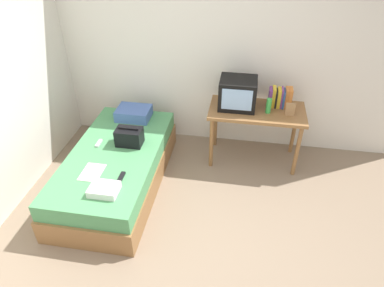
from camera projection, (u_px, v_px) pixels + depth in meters
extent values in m
plane|color=#84705B|center=(183.00, 244.00, 3.48)|extent=(8.00, 8.00, 0.00)
cube|color=silver|center=(211.00, 49.00, 4.34)|extent=(5.20, 0.10, 2.60)
cube|color=olive|center=(118.00, 174.00, 4.14)|extent=(1.00, 2.00, 0.29)
cube|color=#4C935B|center=(115.00, 158.00, 4.00)|extent=(0.97, 1.94, 0.20)
cube|color=olive|center=(257.00, 111.00, 4.22)|extent=(1.16, 0.60, 0.04)
cylinder|color=olive|center=(211.00, 143.00, 4.31)|extent=(0.05, 0.05, 0.71)
cylinder|color=olive|center=(297.00, 151.00, 4.17)|extent=(0.05, 0.05, 0.71)
cylinder|color=olive|center=(216.00, 123.00, 4.70)|extent=(0.05, 0.05, 0.71)
cylinder|color=olive|center=(294.00, 130.00, 4.56)|extent=(0.05, 0.05, 0.71)
cube|color=black|center=(238.00, 93.00, 4.17)|extent=(0.44, 0.38, 0.36)
cube|color=#8CB2E0|center=(237.00, 100.00, 4.00)|extent=(0.35, 0.01, 0.26)
cylinder|color=green|center=(269.00, 106.00, 4.09)|extent=(0.06, 0.06, 0.18)
cube|color=#7A3D89|center=(270.00, 97.00, 4.23)|extent=(0.04, 0.15, 0.23)
cube|color=gold|center=(273.00, 97.00, 4.22)|extent=(0.04, 0.15, 0.24)
cube|color=black|center=(276.00, 98.00, 4.22)|extent=(0.02, 0.16, 0.21)
cube|color=gold|center=(279.00, 98.00, 4.21)|extent=(0.04, 0.15, 0.23)
cube|color=#7A3D89|center=(282.00, 97.00, 4.21)|extent=(0.02, 0.14, 0.24)
cube|color=#2D5699|center=(283.00, 98.00, 4.21)|extent=(0.02, 0.17, 0.22)
cube|color=#CC7233|center=(286.00, 98.00, 4.20)|extent=(0.04, 0.15, 0.24)
cube|color=#CC7233|center=(290.00, 98.00, 4.19)|extent=(0.04, 0.15, 0.25)
cube|color=#9E754C|center=(290.00, 109.00, 4.04)|extent=(0.11, 0.02, 0.16)
cube|color=#4766AD|center=(134.00, 113.00, 4.51)|extent=(0.43, 0.33, 0.14)
cube|color=black|center=(129.00, 137.00, 4.01)|extent=(0.30, 0.20, 0.20)
cylinder|color=black|center=(128.00, 128.00, 3.94)|extent=(0.24, 0.02, 0.02)
cube|color=white|center=(92.00, 172.00, 3.63)|extent=(0.21, 0.29, 0.01)
cube|color=black|center=(121.00, 177.00, 3.56)|extent=(0.04, 0.16, 0.02)
cube|color=#B7B7BC|center=(99.00, 143.00, 4.05)|extent=(0.04, 0.14, 0.02)
cube|color=white|center=(104.00, 189.00, 3.37)|extent=(0.28, 0.22, 0.08)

